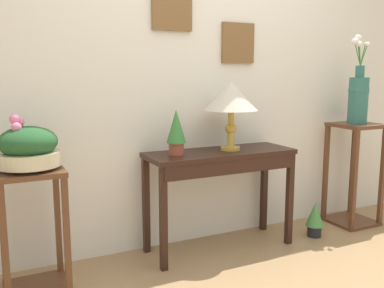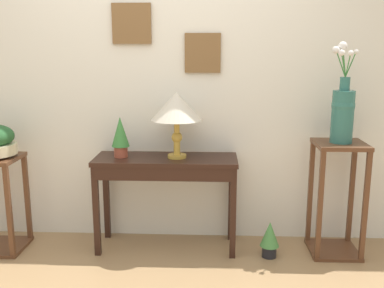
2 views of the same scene
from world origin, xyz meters
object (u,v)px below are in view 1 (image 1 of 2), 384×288
at_px(table_lamp, 231,98).
at_px(planter_bowl_wide_left, 28,148).
at_px(console_table, 222,167).
at_px(flower_vase_tall_right, 358,94).
at_px(potted_plant_floor, 315,218).
at_px(pedestal_stand_left, 34,232).
at_px(pedestal_stand_right, 353,174).
at_px(potted_plant_on_console, 176,130).

xyz_separation_m(table_lamp, planter_bowl_wide_left, (-1.42, -0.09, -0.25)).
xyz_separation_m(console_table, table_lamp, (0.09, 0.02, 0.51)).
height_order(flower_vase_tall_right, potted_plant_floor, flower_vase_tall_right).
height_order(pedestal_stand_left, flower_vase_tall_right, flower_vase_tall_right).
distance_m(pedestal_stand_right, potted_plant_floor, 0.60).
bearing_deg(table_lamp, potted_plant_floor, -11.12).
relative_size(table_lamp, pedestal_stand_left, 0.67).
distance_m(table_lamp, flower_vase_tall_right, 1.24).
height_order(table_lamp, planter_bowl_wide_left, table_lamp).
bearing_deg(table_lamp, planter_bowl_wide_left, -176.30).
bearing_deg(pedestal_stand_left, planter_bowl_wide_left, -163.62).
bearing_deg(pedestal_stand_left, table_lamp, 3.69).
bearing_deg(potted_plant_on_console, planter_bowl_wide_left, -174.57).
bearing_deg(console_table, pedestal_stand_left, -177.05).
xyz_separation_m(console_table, pedestal_stand_left, (-1.33, -0.07, -0.26)).
relative_size(pedestal_stand_right, potted_plant_floor, 3.09).
relative_size(pedestal_stand_left, planter_bowl_wide_left, 2.14).
bearing_deg(planter_bowl_wide_left, pedestal_stand_right, 1.28).
height_order(pedestal_stand_right, flower_vase_tall_right, flower_vase_tall_right).
height_order(console_table, flower_vase_tall_right, flower_vase_tall_right).
bearing_deg(pedestal_stand_left, console_table, 2.95).
xyz_separation_m(table_lamp, pedestal_stand_left, (-1.42, -0.09, -0.76)).
distance_m(pedestal_stand_right, flower_vase_tall_right, 0.70).
distance_m(console_table, pedestal_stand_right, 1.34).
distance_m(pedestal_stand_left, flower_vase_tall_right, 2.77).
bearing_deg(pedestal_stand_left, flower_vase_tall_right, 1.27).
distance_m(flower_vase_tall_right, potted_plant_floor, 1.12).
bearing_deg(table_lamp, flower_vase_tall_right, -1.50).
relative_size(pedestal_stand_right, flower_vase_tall_right, 1.20).
height_order(pedestal_stand_left, potted_plant_floor, pedestal_stand_left).
relative_size(potted_plant_on_console, potted_plant_floor, 1.10).
distance_m(potted_plant_on_console, flower_vase_tall_right, 1.70).
distance_m(planter_bowl_wide_left, potted_plant_floor, 2.27).
xyz_separation_m(table_lamp, flower_vase_tall_right, (1.24, -0.03, -0.00)).
distance_m(pedestal_stand_left, potted_plant_floor, 2.15).
xyz_separation_m(pedestal_stand_left, planter_bowl_wide_left, (-0.00, -0.00, 0.51)).
height_order(console_table, table_lamp, table_lamp).
bearing_deg(table_lamp, pedestal_stand_right, -1.50).
relative_size(potted_plant_on_console, pedestal_stand_left, 0.41).
relative_size(console_table, flower_vase_tall_right, 1.50).
relative_size(pedestal_stand_left, pedestal_stand_right, 0.86).
distance_m(planter_bowl_wide_left, flower_vase_tall_right, 2.67).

